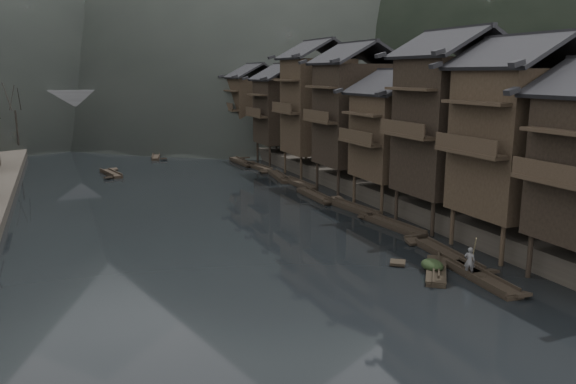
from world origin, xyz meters
TOP-DOWN VIEW (x-y plane):
  - water at (0.00, 0.00)m, footprint 300.00×300.00m
  - right_bank at (35.00, 40.00)m, footprint 40.00×200.00m
  - stilt_houses at (17.28, 19.13)m, footprint 9.00×67.60m
  - moored_sampans at (12.22, 24.20)m, footprint 3.31×66.00m
  - midriver_boats at (-1.58, 44.83)m, footprint 9.36×18.32m
  - stone_bridge at (-0.00, 72.00)m, footprint 40.00×6.00m
  - hero_sampan at (9.68, -2.96)m, footprint 4.01×4.87m
  - cargo_heap at (9.53, -2.76)m, footprint 1.19×1.56m
  - boatman at (10.82, -4.47)m, footprint 0.73×0.73m
  - bamboo_pole at (11.02, -4.47)m, footprint 1.67×2.26m

SIDE VIEW (x-z plane):
  - water at x=0.00m, z-range 0.00..0.00m
  - midriver_boats at x=-1.58m, z-range -0.02..0.43m
  - moored_sampans at x=12.22m, z-range -0.03..0.44m
  - hero_sampan at x=9.68m, z-range -0.02..0.42m
  - cargo_heap at x=9.53m, z-range 0.44..1.16m
  - right_bank at x=35.00m, z-range 0.00..1.80m
  - boatman at x=10.82m, z-range 0.44..2.15m
  - bamboo_pole at x=11.02m, z-range 2.15..5.24m
  - stone_bridge at x=0.00m, z-range 0.61..9.61m
  - stilt_houses at x=17.28m, z-range 0.97..16.63m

